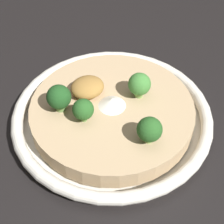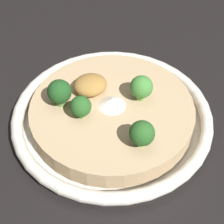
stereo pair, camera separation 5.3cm
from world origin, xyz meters
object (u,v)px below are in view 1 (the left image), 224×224
(risotto_bowl, at_px, (112,115))
(broccoli_front_right, at_px, (149,130))
(broccoli_left, at_px, (59,97))
(broccoli_front_left, at_px, (83,110))
(broccoli_right, at_px, (140,85))

(risotto_bowl, bearing_deg, broccoli_front_right, -80.99)
(risotto_bowl, distance_m, broccoli_front_right, 0.10)
(broccoli_front_right, bearing_deg, broccoli_left, 127.40)
(risotto_bowl, height_order, broccoli_front_left, broccoli_front_left)
(risotto_bowl, distance_m, broccoli_front_left, 0.07)
(broccoli_front_right, height_order, broccoli_right, same)
(broccoli_right, bearing_deg, broccoli_left, 166.47)
(broccoli_left, bearing_deg, broccoli_front_left, -57.73)
(broccoli_left, xyz_separation_m, broccoli_right, (0.12, -0.03, -0.00))
(broccoli_right, bearing_deg, broccoli_front_left, -175.80)
(broccoli_front_left, height_order, broccoli_right, broccoli_right)
(broccoli_front_right, xyz_separation_m, broccoli_front_left, (-0.06, 0.08, -0.00))
(broccoli_left, xyz_separation_m, broccoli_front_left, (0.02, -0.04, -0.00))
(broccoli_front_right, bearing_deg, broccoli_front_left, 129.57)
(broccoli_front_right, bearing_deg, broccoli_right, 68.27)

